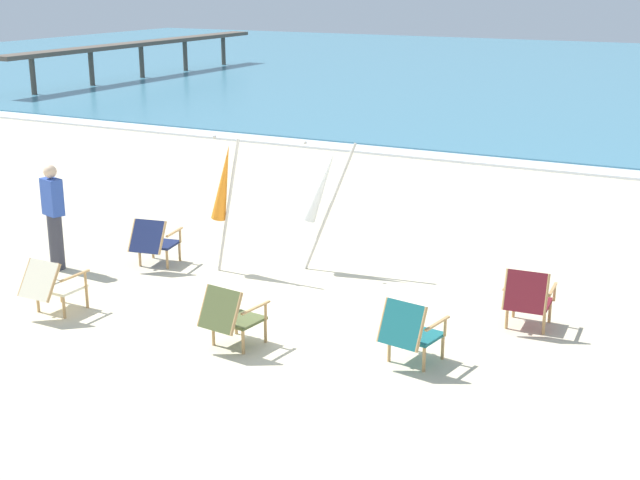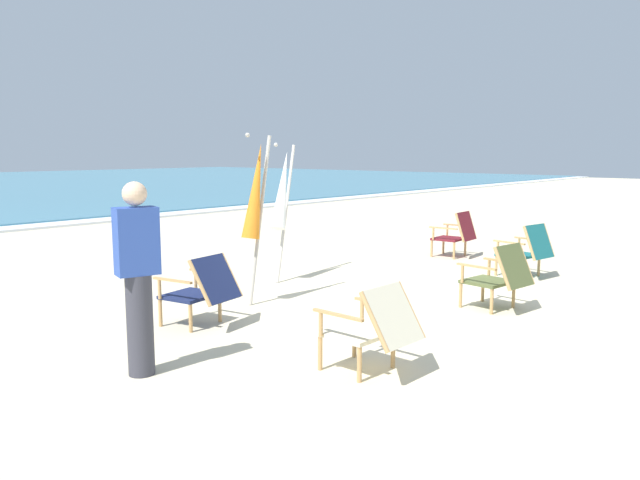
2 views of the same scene
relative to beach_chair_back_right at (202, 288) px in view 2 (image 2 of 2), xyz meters
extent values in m
plane|color=beige|center=(2.61, -0.62, -0.42)|extent=(80.00, 80.00, 0.00)
cube|color=white|center=(2.61, 10.23, -0.39)|extent=(80.00, 1.10, 0.06)
cube|color=#19234C|center=(-0.03, 0.17, -0.10)|extent=(0.60, 0.56, 0.04)
cube|color=#19234C|center=(0.04, -0.20, 0.12)|extent=(0.54, 0.38, 0.47)
cylinder|color=tan|center=(-0.30, 0.34, -0.26)|extent=(0.04, 0.04, 0.32)
cylinder|color=tan|center=(0.16, 0.42, -0.26)|extent=(0.04, 0.04, 0.32)
cylinder|color=tan|center=(-0.22, -0.09, -0.26)|extent=(0.04, 0.04, 0.32)
cylinder|color=tan|center=(0.24, 0.00, -0.26)|extent=(0.04, 0.04, 0.32)
cube|color=tan|center=(-0.30, 0.10, 0.12)|extent=(0.13, 0.53, 0.02)
cylinder|color=tan|center=(-0.33, 0.28, 0.01)|extent=(0.04, 0.04, 0.22)
cube|color=tan|center=(0.25, 0.20, 0.12)|extent=(0.13, 0.53, 0.02)
cylinder|color=tan|center=(0.22, 0.38, 0.01)|extent=(0.04, 0.04, 0.22)
cylinder|color=tan|center=(-0.22, -0.24, 0.12)|extent=(0.09, 0.30, 0.47)
cylinder|color=tan|center=(0.29, -0.16, 0.12)|extent=(0.09, 0.30, 0.47)
cube|color=#196066|center=(4.87, -1.41, -0.10)|extent=(0.59, 0.56, 0.04)
cube|color=#196066|center=(4.82, -1.74, 0.14)|extent=(0.52, 0.31, 0.49)
cylinder|color=tan|center=(4.68, -1.16, -0.26)|extent=(0.04, 0.04, 0.32)
cylinder|color=tan|center=(5.14, -1.23, -0.26)|extent=(0.04, 0.04, 0.32)
cylinder|color=tan|center=(4.61, -1.58, -0.26)|extent=(0.04, 0.04, 0.32)
cylinder|color=tan|center=(5.07, -1.66, -0.26)|extent=(0.04, 0.04, 0.32)
cube|color=tan|center=(4.59, -1.38, 0.12)|extent=(0.12, 0.53, 0.02)
cylinder|color=tan|center=(4.62, -1.20, 0.01)|extent=(0.04, 0.04, 0.22)
cube|color=tan|center=(5.14, -1.47, 0.12)|extent=(0.12, 0.53, 0.02)
cylinder|color=tan|center=(5.18, -1.29, 0.01)|extent=(0.04, 0.04, 0.22)
cylinder|color=tan|center=(4.57, -1.70, 0.14)|extent=(0.08, 0.24, 0.50)
cylinder|color=tan|center=(5.07, -1.78, 0.14)|extent=(0.08, 0.24, 0.50)
cube|color=maroon|center=(5.76, 0.27, -0.10)|extent=(0.55, 0.51, 0.04)
cube|color=maroon|center=(5.78, -0.05, 0.15)|extent=(0.51, 0.23, 0.50)
cylinder|color=tan|center=(5.51, 0.47, -0.26)|extent=(0.04, 0.04, 0.32)
cylinder|color=tan|center=(5.98, 0.50, -0.26)|extent=(0.04, 0.04, 0.32)
cylinder|color=tan|center=(5.54, 0.04, -0.26)|extent=(0.04, 0.04, 0.32)
cylinder|color=tan|center=(6.01, 0.07, -0.26)|extent=(0.04, 0.04, 0.32)
cube|color=tan|center=(5.48, 0.23, 0.12)|extent=(0.07, 0.53, 0.02)
cylinder|color=tan|center=(5.47, 0.42, 0.01)|extent=(0.04, 0.04, 0.22)
cube|color=tan|center=(6.04, 0.27, 0.12)|extent=(0.07, 0.53, 0.02)
cylinder|color=tan|center=(6.03, 0.46, 0.01)|extent=(0.04, 0.04, 0.22)
cylinder|color=tan|center=(5.53, -0.07, 0.15)|extent=(0.05, 0.20, 0.51)
cylinder|color=tan|center=(6.04, -0.04, 0.15)|extent=(0.05, 0.20, 0.51)
cube|color=beige|center=(0.04, -2.07, -0.10)|extent=(0.53, 0.49, 0.04)
cube|color=beige|center=(0.03, -2.44, 0.12)|extent=(0.50, 0.31, 0.46)
cylinder|color=tan|center=(-0.19, -1.84, -0.26)|extent=(0.04, 0.04, 0.32)
cylinder|color=tan|center=(0.28, -1.85, -0.26)|extent=(0.04, 0.04, 0.32)
cylinder|color=tan|center=(-0.20, -2.28, -0.26)|extent=(0.04, 0.04, 0.32)
cylinder|color=tan|center=(0.27, -2.29, -0.26)|extent=(0.04, 0.04, 0.32)
cube|color=tan|center=(-0.24, -2.08, 0.12)|extent=(0.05, 0.53, 0.02)
cylinder|color=tan|center=(-0.24, -1.89, 0.01)|extent=(0.04, 0.04, 0.22)
cube|color=tan|center=(0.32, -2.09, 0.12)|extent=(0.05, 0.53, 0.02)
cylinder|color=tan|center=(0.32, -1.90, 0.01)|extent=(0.04, 0.04, 0.22)
cylinder|color=tan|center=(-0.22, -2.44, 0.12)|extent=(0.05, 0.31, 0.46)
cylinder|color=tan|center=(0.29, -2.45, 0.12)|extent=(0.05, 0.31, 0.46)
cube|color=#515B33|center=(2.77, -1.94, -0.10)|extent=(0.58, 0.54, 0.04)
cube|color=#515B33|center=(2.73, -2.29, 0.13)|extent=(0.52, 0.31, 0.49)
cylinder|color=tan|center=(2.57, -1.70, -0.26)|extent=(0.04, 0.04, 0.32)
cylinder|color=tan|center=(3.03, -1.76, -0.26)|extent=(0.04, 0.04, 0.32)
cylinder|color=tan|center=(2.51, -2.13, -0.26)|extent=(0.04, 0.04, 0.32)
cylinder|color=tan|center=(2.98, -2.18, -0.26)|extent=(0.04, 0.04, 0.32)
cube|color=tan|center=(2.49, -1.93, 0.12)|extent=(0.10, 0.53, 0.02)
cylinder|color=tan|center=(2.52, -1.74, 0.01)|extent=(0.04, 0.04, 0.22)
cube|color=tan|center=(3.05, -2.00, 0.12)|extent=(0.10, 0.53, 0.02)
cylinder|color=tan|center=(3.07, -1.81, 0.01)|extent=(0.04, 0.04, 0.22)
cylinder|color=tan|center=(2.48, -2.25, 0.13)|extent=(0.07, 0.26, 0.49)
cylinder|color=tan|center=(2.98, -2.32, 0.13)|extent=(0.07, 0.26, 0.49)
cylinder|color=#B7B2A8|center=(1.17, 0.32, 0.61)|extent=(0.44, 0.08, 2.07)
cone|color=orange|center=(1.10, 0.32, 0.97)|extent=(0.45, 0.25, 1.18)
sphere|color=#B7B2A8|center=(0.98, 0.31, 1.64)|extent=(0.06, 0.06, 0.06)
cylinder|color=#B7B2A8|center=(2.46, 1.13, 0.56)|extent=(0.74, 0.36, 1.98)
cone|color=white|center=(2.34, 1.08, 0.90)|extent=(0.65, 0.45, 1.16)
sphere|color=#B7B2A8|center=(2.12, 0.98, 1.54)|extent=(0.06, 0.06, 0.06)
cylinder|color=#383842|center=(-1.26, -0.77, 0.01)|extent=(0.22, 0.22, 0.86)
cube|color=#2D4CA5|center=(-1.26, -0.77, 0.72)|extent=(0.38, 0.29, 0.56)
sphere|color=beige|center=(-1.26, -0.77, 1.11)|extent=(0.20, 0.20, 0.20)
camera|label=1|loc=(8.29, -10.46, 3.93)|focal=50.00mm
camera|label=2|loc=(-4.09, -5.23, 1.45)|focal=35.00mm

